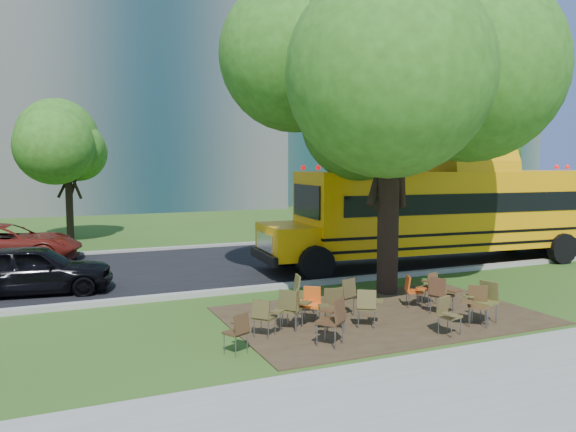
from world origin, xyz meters
name	(u,v)px	position (x,y,z in m)	size (l,w,h in m)	color
ground	(333,315)	(0.00, 0.00, 0.00)	(160.00, 160.00, 0.00)	#274E18
sidewalk	(491,397)	(0.00, -5.00, 0.02)	(60.00, 4.00, 0.04)	gray
dirt_patch	(382,315)	(1.00, -0.50, 0.01)	(7.00, 4.50, 0.03)	#382819
asphalt_road	(237,264)	(0.00, 7.00, 0.02)	(80.00, 8.00, 0.04)	black
kerb_near	(282,286)	(0.00, 3.00, 0.07)	(80.00, 0.25, 0.14)	gray
kerb_far	(206,246)	(0.00, 11.10, 0.07)	(80.00, 0.25, 0.14)	gray
building_main	(10,61)	(-8.00, 36.00, 11.00)	(38.00, 16.00, 22.00)	#61625D
building_right	(368,72)	(24.00, 38.00, 12.50)	(30.00, 16.00, 25.00)	gray
bg_tree_2	(67,147)	(-5.00, 16.00, 4.21)	(4.80, 4.80, 6.62)	black
bg_tree_3	(344,132)	(8.00, 14.00, 5.03)	(5.60, 5.60, 7.84)	black
bg_tree_4	(480,147)	(16.00, 13.00, 4.34)	(5.00, 5.00, 6.85)	black
main_tree	(390,88)	(2.33, 1.32, 5.42)	(7.20, 7.20, 9.03)	black
school_bus	(461,210)	(7.30, 4.27, 1.85)	(13.29, 3.85, 3.21)	#E89A07
chair_0	(238,329)	(-2.83, -1.63, 0.48)	(0.52, 0.62, 0.77)	#422C17
chair_1	(291,305)	(-1.37, -0.72, 0.55)	(0.75, 0.60, 0.88)	#433E1D
chair_2	(333,316)	(-1.04, -1.97, 0.59)	(0.64, 0.81, 0.96)	#462C19
chair_3	(333,305)	(-0.55, -1.03, 0.54)	(0.68, 0.54, 0.87)	#453A1E
chair_4	(368,304)	(0.18, -1.22, 0.53)	(0.73, 0.57, 0.86)	brown
chair_5	(447,312)	(1.39, -2.28, 0.49)	(0.54, 0.58, 0.79)	brown
chair_6	(485,298)	(2.71, -1.91, 0.58)	(0.71, 0.64, 0.93)	brown
chair_7	(441,292)	(2.25, -1.02, 0.55)	(0.67, 0.61, 0.90)	#51301D
chair_8	(292,306)	(-1.34, -0.68, 0.52)	(0.56, 0.71, 0.85)	#4A4520
chair_9	(310,301)	(-0.80, -0.45, 0.51)	(0.70, 0.55, 0.82)	#D95C17
chair_10	(303,290)	(-0.59, 0.39, 0.56)	(0.54, 0.68, 0.91)	brown
chair_11	(345,293)	(0.17, -0.25, 0.56)	(0.62, 0.70, 0.91)	#473C1E
chair_12	(413,288)	(2.05, -0.20, 0.49)	(0.50, 0.64, 0.79)	#B84413
chair_13	(429,285)	(2.59, -0.14, 0.51)	(0.57, 0.62, 0.83)	#4D341B
chair_14	(477,302)	(2.41, -1.99, 0.54)	(0.75, 0.59, 0.87)	#4D351B
chair_15	(265,314)	(-2.06, -0.98, 0.50)	(0.69, 0.55, 0.81)	#4B4320
black_car	(34,270)	(-6.34, 4.93, 0.68)	(1.61, 4.00, 1.36)	black
bg_car_red	(6,244)	(-7.31, 10.44, 0.69)	(2.30, 5.00, 1.39)	#5F1810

